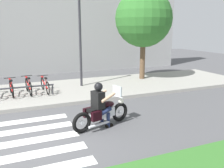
{
  "coord_description": "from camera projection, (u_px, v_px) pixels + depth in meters",
  "views": [
    {
      "loc": [
        -0.18,
        -6.47,
        3.0
      ],
      "look_at": [
        3.44,
        2.15,
        0.85
      ],
      "focal_mm": 38.66,
      "sensor_mm": 36.0,
      "label": 1
    }
  ],
  "objects": [
    {
      "name": "bicycle_3",
      "position": [
        45.0,
        85.0,
        11.03
      ],
      "size": [
        0.48,
        1.67,
        0.73
      ],
      "color": "black",
      "rests_on": "sidewalk"
    },
    {
      "name": "bicycle_1",
      "position": [
        11.0,
        88.0,
        10.49
      ],
      "size": [
        0.48,
        1.56,
        0.74
      ],
      "color": "black",
      "rests_on": "sidewalk"
    },
    {
      "name": "bicycle_2",
      "position": [
        29.0,
        86.0,
        10.76
      ],
      "size": [
        0.48,
        1.62,
        0.78
      ],
      "color": "black",
      "rests_on": "sidewalk"
    },
    {
      "name": "tree_near_rack",
      "position": [
        144.0,
        19.0,
        13.39
      ],
      "size": [
        3.19,
        3.19,
        5.16
      ],
      "color": "brown",
      "rests_on": "ground"
    },
    {
      "name": "building_backdrop",
      "position": [
        10.0,
        10.0,
        15.09
      ],
      "size": [
        24.0,
        1.2,
        8.28
      ],
      "primitive_type": "cube",
      "color": "#9B9B9B",
      "rests_on": "ground"
    },
    {
      "name": "ground_plane",
      "position": [
        26.0,
        142.0,
        6.56
      ],
      "size": [
        48.0,
        48.0,
        0.0
      ],
      "primitive_type": "plane",
      "color": "#4C4C4F"
    },
    {
      "name": "crosswalk_stripe_4",
      "position": [
        24.0,
        121.0,
        8.01
      ],
      "size": [
        2.8,
        0.4,
        0.01
      ],
      "primitive_type": "cube",
      "color": "white",
      "rests_on": "ground"
    },
    {
      "name": "street_lamp",
      "position": [
        80.0,
        34.0,
        11.78
      ],
      "size": [
        0.28,
        0.28,
        4.59
      ],
      "color": "#2D2D33",
      "rests_on": "ground"
    },
    {
      "name": "crosswalk_stripe_1",
      "position": [
        30.0,
        155.0,
        5.85
      ],
      "size": [
        2.8,
        0.4,
        0.01
      ],
      "primitive_type": "cube",
      "color": "white",
      "rests_on": "ground"
    },
    {
      "name": "bike_rack",
      "position": [
        21.0,
        88.0,
        10.11
      ],
      "size": [
        2.74,
        0.07,
        0.48
      ],
      "color": "#333338",
      "rests_on": "sidewalk"
    },
    {
      "name": "crosswalk_stripe_3",
      "position": [
        26.0,
        130.0,
        7.29
      ],
      "size": [
        2.8,
        0.4,
        0.01
      ],
      "primitive_type": "cube",
      "color": "white",
      "rests_on": "ground"
    },
    {
      "name": "rider",
      "position": [
        100.0,
        102.0,
        7.35
      ],
      "size": [
        0.73,
        0.66,
        1.44
      ],
      "color": "black",
      "rests_on": "ground"
    },
    {
      "name": "crosswalk_stripe_2",
      "position": [
        28.0,
        141.0,
        6.57
      ],
      "size": [
        2.8,
        0.4,
        0.01
      ],
      "primitive_type": "cube",
      "color": "white",
      "rests_on": "ground"
    },
    {
      "name": "motorcycle",
      "position": [
        102.0,
        113.0,
        7.48
      ],
      "size": [
        2.06,
        0.89,
        1.22
      ],
      "color": "black",
      "rests_on": "ground"
    },
    {
      "name": "sidewalk",
      "position": [
        19.0,
        95.0,
        10.88
      ],
      "size": [
        24.0,
        4.4,
        0.15
      ],
      "primitive_type": "cube",
      "color": "gray",
      "rests_on": "ground"
    }
  ]
}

